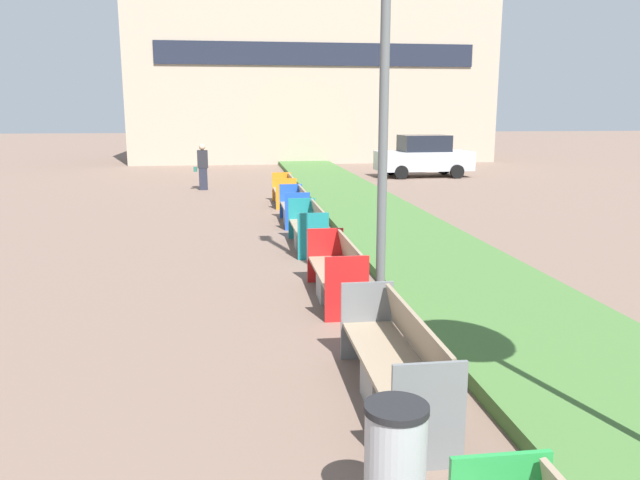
{
  "coord_description": "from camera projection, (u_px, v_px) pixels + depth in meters",
  "views": [
    {
      "loc": [
        -0.59,
        1.64,
        2.89
      ],
      "look_at": [
        0.9,
        12.64,
        0.6
      ],
      "focal_mm": 35.0,
      "sensor_mm": 36.0,
      "label": 1
    }
  ],
  "objects": [
    {
      "name": "bench_orange_frame",
      "position": [
        285.0,
        194.0,
        19.57
      ],
      "size": [
        0.65,
        1.89,
        0.94
      ],
      "color": "gray",
      "rests_on": "ground"
    },
    {
      "name": "bench_teal_frame",
      "position": [
        309.0,
        231.0,
        13.38
      ],
      "size": [
        0.65,
        2.17,
        0.94
      ],
      "color": "gray",
      "rests_on": "ground"
    },
    {
      "name": "bench_grey_frame",
      "position": [
        396.0,
        368.0,
        6.22
      ],
      "size": [
        0.65,
        2.44,
        0.94
      ],
      "color": "gray",
      "rests_on": "ground"
    },
    {
      "name": "bench_red_frame",
      "position": [
        337.0,
        277.0,
        9.71
      ],
      "size": [
        0.65,
        2.14,
        0.94
      ],
      "color": "gray",
      "rests_on": "ground"
    },
    {
      "name": "street_lamp_post",
      "position": [
        385.0,
        32.0,
        8.75
      ],
      "size": [
        0.24,
        0.44,
        7.21
      ],
      "color": "#56595B",
      "rests_on": "ground"
    },
    {
      "name": "parked_car_distant",
      "position": [
        424.0,
        156.0,
        27.92
      ],
      "size": [
        4.27,
        2.0,
        1.86
      ],
      "rotation": [
        0.0,
        0.0,
        0.04
      ],
      "color": "#B7BABF",
      "rests_on": "ground"
    },
    {
      "name": "building_backdrop",
      "position": [
        310.0,
        69.0,
        37.05
      ],
      "size": [
        20.65,
        6.88,
        10.77
      ],
      "color": "tan",
      "rests_on": "ground"
    },
    {
      "name": "litter_bin",
      "position": [
        395.0,
        468.0,
        4.32
      ],
      "size": [
        0.45,
        0.45,
        0.94
      ],
      "color": "#9EA0A5",
      "rests_on": "ground"
    },
    {
      "name": "bench_blue_frame",
      "position": [
        295.0,
        210.0,
        16.3
      ],
      "size": [
        0.65,
        1.89,
        0.94
      ],
      "color": "gray",
      "rests_on": "ground"
    },
    {
      "name": "planter_grass_strip",
      "position": [
        452.0,
        272.0,
        11.12
      ],
      "size": [
        2.8,
        120.0,
        0.18
      ],
      "color": "#426B33",
      "rests_on": "ground"
    },
    {
      "name": "pedestrian_walking",
      "position": [
        203.0,
        167.0,
        23.25
      ],
      "size": [
        0.53,
        0.24,
        1.71
      ],
      "color": "#232633",
      "rests_on": "ground"
    }
  ]
}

